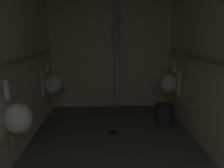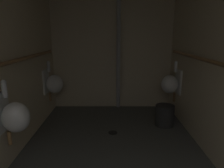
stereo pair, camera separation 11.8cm
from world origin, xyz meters
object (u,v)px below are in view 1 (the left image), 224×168
(standpipe_back_wall, at_px, (117,51))
(urinal_left_far, at_px, (52,84))
(urinal_left_mid, at_px, (16,117))
(waste_bin, at_px, (164,114))
(floor_drain, at_px, (113,132))
(urinal_right_mid, at_px, (169,83))

(standpipe_back_wall, bearing_deg, urinal_left_far, -157.77)
(urinal_left_mid, height_order, standpipe_back_wall, standpipe_back_wall)
(urinal_left_far, bearing_deg, urinal_left_mid, -90.00)
(standpipe_back_wall, relative_size, waste_bin, 6.56)
(urinal_left_mid, relative_size, waste_bin, 2.12)
(urinal_left_far, bearing_deg, floor_drain, -31.57)
(urinal_right_mid, distance_m, waste_bin, 0.62)
(urinal_right_mid, height_order, waste_bin, urinal_right_mid)
(urinal_left_mid, xyz_separation_m, urinal_left_far, (0.00, 1.58, 0.00))
(floor_drain, bearing_deg, standpipe_back_wall, 84.19)
(waste_bin, bearing_deg, urinal_left_mid, -148.97)
(urinal_left_far, xyz_separation_m, waste_bin, (1.98, -0.38, -0.47))
(urinal_right_mid, bearing_deg, urinal_left_far, 179.35)
(waste_bin, bearing_deg, standpipe_back_wall, 131.37)
(urinal_left_far, xyz_separation_m, floor_drain, (1.09, -0.67, -0.65))
(urinal_right_mid, relative_size, standpipe_back_wall, 0.32)
(urinal_left_mid, relative_size, urinal_left_far, 1.00)
(urinal_right_mid, xyz_separation_m, floor_drain, (-1.07, -0.65, -0.65))
(urinal_left_mid, bearing_deg, standpipe_back_wall, 59.71)
(waste_bin, bearing_deg, urinal_left_far, 169.05)
(urinal_left_far, height_order, waste_bin, urinal_left_far)
(urinal_left_far, height_order, urinal_right_mid, same)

